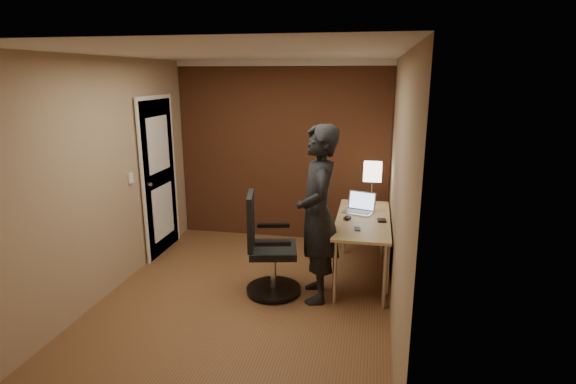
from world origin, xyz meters
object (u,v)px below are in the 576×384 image
object	(u,v)px
desk	(369,229)
wallet	(382,220)
person	(318,215)
laptop	(360,207)
phone	(357,229)
mouse	(347,218)
desk_lamp	(373,172)
office_chair	(267,251)

from	to	relation	value
desk	wallet	distance (m)	0.21
desk	person	xyz separation A→B (m)	(-0.52, -0.57, 0.32)
laptop	phone	bearing A→B (deg)	-89.85
desk	mouse	size ratio (longest dim) A/B	15.00
wallet	person	distance (m)	0.84
desk	desk_lamp	bearing A→B (deg)	89.38
mouse	phone	size ratio (longest dim) A/B	0.87
office_chair	desk	bearing A→B (deg)	28.68
desk	phone	bearing A→B (deg)	-106.92
desk	wallet	bearing A→B (deg)	-29.07
laptop	wallet	xyz separation A→B (m)	(0.26, -0.31, -0.05)
person	desk	bearing A→B (deg)	125.12
desk	laptop	xyz separation A→B (m)	(-0.12, 0.24, 0.19)
desk_lamp	office_chair	xyz separation A→B (m)	(-1.07, -1.16, -0.66)
phone	wallet	size ratio (longest dim) A/B	1.05
mouse	office_chair	xyz separation A→B (m)	(-0.81, -0.50, -0.26)
desk_lamp	wallet	world-z (taller)	desk_lamp
desk_lamp	office_chair	size ratio (longest dim) A/B	0.49
mouse	phone	xyz separation A→B (m)	(0.13, -0.31, -0.01)
laptop	mouse	size ratio (longest dim) A/B	3.92
phone	desk_lamp	bearing A→B (deg)	77.15
laptop	wallet	distance (m)	0.41
mouse	wallet	world-z (taller)	mouse
desk_lamp	person	size ratio (longest dim) A/B	0.29
wallet	phone	bearing A→B (deg)	-128.39
person	office_chair	bearing A→B (deg)	-100.56
phone	office_chair	size ratio (longest dim) A/B	0.11
phone	wallet	xyz separation A→B (m)	(0.25, 0.32, 0.01)
office_chair	person	world-z (taller)	person
desk	person	world-z (taller)	person
laptop	person	size ratio (longest dim) A/B	0.21
wallet	person	world-z (taller)	person
desk_lamp	phone	size ratio (longest dim) A/B	4.65
mouse	person	xyz separation A→B (m)	(-0.27, -0.48, 0.18)
desk_lamp	phone	bearing A→B (deg)	-97.40
mouse	office_chair	distance (m)	0.99
phone	person	size ratio (longest dim) A/B	0.06
wallet	person	bearing A→B (deg)	-143.19
mouse	desk_lamp	bearing A→B (deg)	85.48
laptop	office_chair	world-z (taller)	office_chair
desk_lamp	laptop	xyz separation A→B (m)	(-0.13, -0.34, -0.35)
wallet	office_chair	bearing A→B (deg)	-157.04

